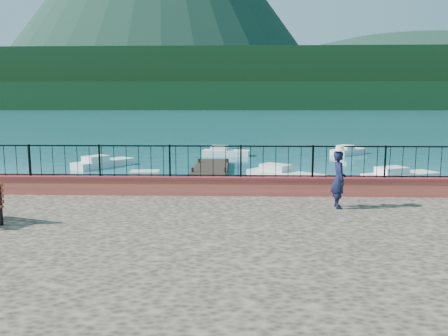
# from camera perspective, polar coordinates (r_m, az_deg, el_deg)

# --- Properties ---
(ground) EXTENTS (2000.00, 2000.00, 0.00)m
(ground) POSITION_cam_1_polar(r_m,az_deg,el_deg) (10.44, 3.97, -14.25)
(ground) COLOR #19596B
(ground) RESTS_ON ground
(parapet) EXTENTS (28.00, 0.46, 0.58)m
(parapet) POSITION_cam_1_polar(r_m,az_deg,el_deg) (13.57, 3.46, -2.35)
(parapet) COLOR #BD5344
(parapet) RESTS_ON promenade
(railing) EXTENTS (27.00, 0.05, 0.95)m
(railing) POSITION_cam_1_polar(r_m,az_deg,el_deg) (13.45, 3.49, 0.85)
(railing) COLOR black
(railing) RESTS_ON parapet
(dock) EXTENTS (2.00, 16.00, 0.30)m
(dock) POSITION_cam_1_polar(r_m,az_deg,el_deg) (22.03, -2.38, -1.73)
(dock) COLOR #2D231C
(dock) RESTS_ON ground
(far_forest) EXTENTS (900.00, 60.00, 18.00)m
(far_forest) POSITION_cam_1_polar(r_m,az_deg,el_deg) (309.67, 1.93, 9.29)
(far_forest) COLOR black
(far_forest) RESTS_ON ground
(foothills) EXTENTS (900.00, 120.00, 44.00)m
(foothills) POSITION_cam_1_polar(r_m,az_deg,el_deg) (370.07, 1.92, 11.15)
(foothills) COLOR black
(foothills) RESTS_ON ground
(companion_hill) EXTENTS (448.00, 384.00, 180.00)m
(companion_hill) POSITION_cam_1_polar(r_m,az_deg,el_deg) (610.79, 23.18, 7.33)
(companion_hill) COLOR #142D23
(companion_hill) RESTS_ON ground
(person) EXTENTS (0.39, 0.58, 1.57)m
(person) POSITION_cam_1_polar(r_m,az_deg,el_deg) (12.22, 14.76, -1.45)
(person) COLOR black
(person) RESTS_ON promenade
(hat) EXTENTS (0.44, 0.44, 0.12)m
(hat) POSITION_cam_1_polar(r_m,az_deg,el_deg) (12.11, 14.91, 2.50)
(hat) COLOR white
(hat) RESTS_ON person
(boat_0) EXTENTS (4.05, 1.64, 0.80)m
(boat_0) POSITION_cam_1_polar(r_m,az_deg,el_deg) (21.62, -8.74, -1.34)
(boat_0) COLOR silver
(boat_0) RESTS_ON ground
(boat_1) EXTENTS (4.11, 3.68, 0.80)m
(boat_1) POSITION_cam_1_polar(r_m,az_deg,el_deg) (23.48, 8.00, -0.56)
(boat_1) COLOR silver
(boat_1) RESTS_ON ground
(boat_2) EXTENTS (4.38, 2.88, 0.80)m
(boat_2) POSITION_cam_1_polar(r_m,az_deg,el_deg) (24.65, 22.11, -0.67)
(boat_2) COLOR white
(boat_2) RESTS_ON ground
(boat_3) EXTENTS (3.41, 4.12, 0.80)m
(boat_3) POSITION_cam_1_polar(r_m,az_deg,el_deg) (29.07, -15.43, 0.93)
(boat_3) COLOR silver
(boat_3) RESTS_ON ground
(boat_4) EXTENTS (3.77, 1.77, 0.80)m
(boat_4) POSITION_cam_1_polar(r_m,az_deg,el_deg) (34.15, 0.27, 2.30)
(boat_4) COLOR white
(boat_4) RESTS_ON ground
(boat_5) EXTENTS (3.38, 3.41, 0.80)m
(boat_5) POSITION_cam_1_polar(r_m,az_deg,el_deg) (36.42, 16.00, 2.36)
(boat_5) COLOR silver
(boat_5) RESTS_ON ground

